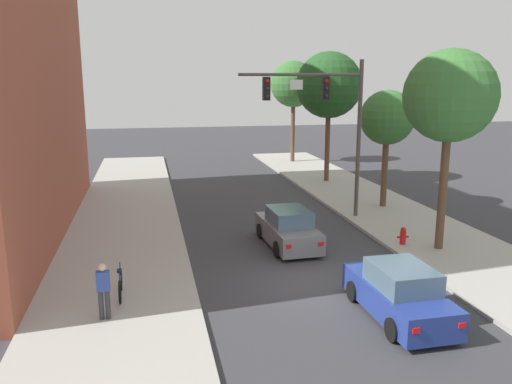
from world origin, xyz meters
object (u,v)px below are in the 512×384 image
Objects in this scene: car_following_blue at (399,294)px; street_tree_second at (387,118)px; street_tree_farthest at (293,85)px; fire_hydrant at (403,236)px; bicycle_leaning at (120,285)px; street_tree_nearest at (450,97)px; car_lead_grey at (288,229)px; traffic_signal_mast at (327,111)px; street_tree_third at (329,85)px; pedestrian_sidewalk_left_walker at (103,288)px.

car_following_blue is 13.86m from street_tree_second.
fire_hydrant is at bearing -94.19° from street_tree_farthest.
street_tree_farthest is at bearing 63.39° from bicycle_leaning.
car_lead_grey is at bearing 161.02° from street_tree_nearest.
traffic_signal_mast is 0.90× the size of street_tree_third.
street_tree_second is at bearing -88.26° from street_tree_farthest.
bicycle_leaning is 0.21× the size of street_tree_third.
street_tree_third reaches higher than street_tree_second.
street_tree_second is 0.73× the size of street_tree_third.
street_tree_nearest is at bearing 49.61° from car_following_blue.
fire_hydrant is (11.41, 4.53, -0.56)m from pedestrian_sidewalk_left_walker.
pedestrian_sidewalk_left_walker is 17.73m from street_tree_second.
bicycle_leaning is at bearing -164.62° from fire_hydrant.
street_tree_nearest is at bearing 16.73° from pedestrian_sidewalk_left_walker.
street_tree_farthest is (0.08, 8.58, -0.02)m from street_tree_third.
traffic_signal_mast is 11.59m from car_following_blue.
bicycle_leaning is 28.88m from street_tree_farthest.
street_tree_nearest is at bearing -18.98° from car_lead_grey.
traffic_signal_mast is at bearing -100.86° from street_tree_farthest.
street_tree_second is at bearing 35.41° from bicycle_leaning.
street_tree_farthest is (-0.48, 15.94, 1.56)m from street_tree_second.
car_lead_grey is 7.78m from bicycle_leaning.
car_following_blue is (1.37, -7.04, 0.00)m from car_lead_grey.
pedestrian_sidewalk_left_walker is at bearing -141.25° from street_tree_second.
traffic_signal_mast is at bearing 117.95° from street_tree_nearest.
street_tree_farthest is (13.04, 26.79, 5.28)m from pedestrian_sidewalk_left_walker.
street_tree_farthest is (3.37, 17.54, 1.03)m from traffic_signal_mast.
pedestrian_sidewalk_left_walker is 22.97m from street_tree_third.
traffic_signal_mast is at bearing -157.40° from street_tree_second.
street_tree_second is at bearing 22.60° from traffic_signal_mast.
car_lead_grey is 0.53× the size of street_tree_farthest.
traffic_signal_mast is 14.04m from pedestrian_sidewalk_left_walker.
fire_hydrant is at bearing -108.52° from street_tree_second.
pedestrian_sidewalk_left_walker is 0.20× the size of street_tree_third.
pedestrian_sidewalk_left_walker is 14.06m from street_tree_nearest.
street_tree_third reaches higher than pedestrian_sidewalk_left_walker.
street_tree_farthest is at bearing 80.33° from car_following_blue.
street_tree_nearest is (5.69, -1.96, 5.37)m from car_lead_grey.
fire_hydrant is 0.09× the size of street_tree_third.
street_tree_second is (0.95, 7.07, -1.32)m from street_tree_nearest.
pedestrian_sidewalk_left_walker is at bearing -136.28° from traffic_signal_mast.
street_tree_farthest reaches higher than bicycle_leaning.
pedestrian_sidewalk_left_walker is (-9.67, -9.25, -4.25)m from traffic_signal_mast.
traffic_signal_mast is 9.60m from street_tree_third.
traffic_signal_mast is 10.42× the size of fire_hydrant.
traffic_signal_mast is 6.24m from street_tree_nearest.
street_tree_nearest reaches higher than fire_hydrant.
bicycle_leaning is 0.22× the size of street_tree_farthest.
traffic_signal_mast is 1.74× the size of car_lead_grey.
street_tree_nearest is at bearing -62.05° from traffic_signal_mast.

